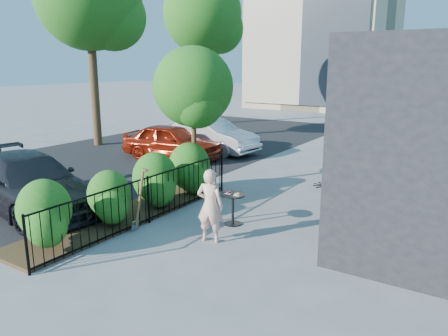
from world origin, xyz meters
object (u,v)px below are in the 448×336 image
Objects in this scene: woman at (210,206)px; car_red at (172,142)px; patio_tree at (194,92)px; cafe_table at (233,204)px; street_tree_far at (203,19)px; car_darkgrey at (28,183)px; shovel at (139,204)px; car_silver at (211,135)px; street_tree_near at (89,3)px.

car_red is (-5.68, 5.68, -0.10)m from woman.
patio_tree is 5.23× the size of cafe_table.
street_tree_far is 16.64m from car_darkgrey.
patio_tree is 4.05m from shovel.
car_silver is (0.49, 1.89, 0.02)m from car_red.
cafe_table is 2.06m from shovel.
car_silver is at bearing 114.65° from shovel.
woman reaches higher than car_red.
street_tree_near is 2.15× the size of car_red.
car_darkgrey is at bearing -4.32° from woman.
car_darkgrey is at bearing -52.08° from street_tree_near.
street_tree_near is 2.03× the size of car_silver.
woman is 0.32× the size of car_darkgrey.
woman is at bearing -142.00° from car_red.
car_darkgrey is at bearing -158.64° from cafe_table.
car_silver is (5.00, 1.51, -5.25)m from street_tree_near.
car_silver is at bearing 16.81° from street_tree_near.
patio_tree reaches higher than car_silver.
cafe_table is (10.08, -13.01, -5.43)m from street_tree_far.
street_tree_far is (-7.70, 11.20, 3.15)m from patio_tree.
car_red is at bearing -61.72° from street_tree_far.
shovel reaches higher than car_darkgrey.
street_tree_far is (0.00, 8.00, 0.00)m from street_tree_near.
street_tree_near is at bearing 153.57° from cafe_table.
cafe_table is at bearing -37.26° from patio_tree.
street_tree_far is 9.73m from car_silver.
cafe_table is (10.08, -5.01, -5.43)m from street_tree_near.
car_silver is (5.00, -6.49, -5.25)m from street_tree_far.
cafe_table is at bearing 47.11° from shovel.
cafe_table is 0.20× the size of car_red.
street_tree_near and street_tree_far have the same top height.
woman is at bearing -54.06° from street_tree_far.
street_tree_far is 2.03× the size of car_silver.
cafe_table is at bearing -26.43° from street_tree_near.
shovel is at bearing -149.24° from car_silver.
woman is 9.18m from car_silver.
patio_tree reaches higher than car_red.
car_red is (-5.57, 4.63, 0.17)m from cafe_table.
street_tree_near is at bearing 78.15° from car_red.
street_tree_near is 1.00× the size of street_tree_far.
patio_tree is 8.92m from street_tree_near.
street_tree_far is at bearing 29.64° from car_darkgrey.
cafe_table is at bearing -97.58° from woman.
street_tree_near is 1.76× the size of car_darkgrey.
car_silver is at bearing -69.27° from woman.
shovel is 3.35m from car_darkgrey.
street_tree_near is 12.06m from shovel.
car_red is at bearing 17.19° from car_darkgrey.
patio_tree is 13.95m from street_tree_far.
woman is 8.03m from car_red.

